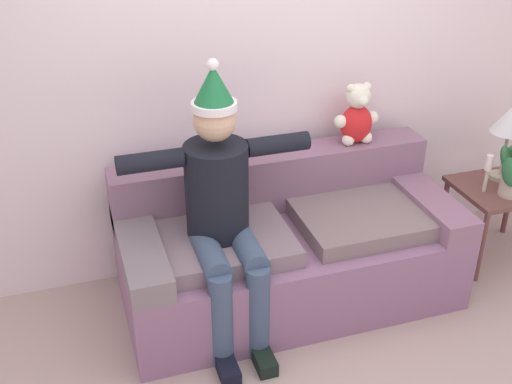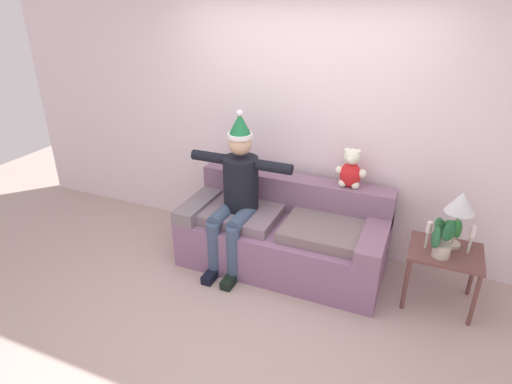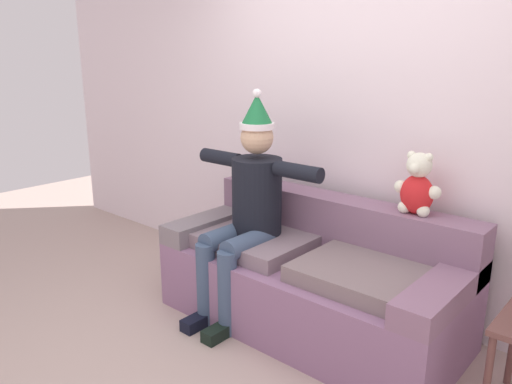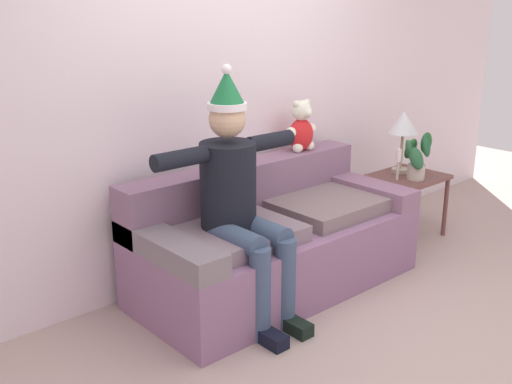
{
  "view_description": "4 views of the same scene",
  "coord_description": "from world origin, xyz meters",
  "px_view_note": "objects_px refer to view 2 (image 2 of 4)",
  "views": [
    {
      "loc": [
        -1.15,
        -1.94,
        2.45
      ],
      "look_at": [
        -0.23,
        0.91,
        0.8
      ],
      "focal_mm": 44.78,
      "sensor_mm": 36.0,
      "label": 1
    },
    {
      "loc": [
        1.18,
        -2.45,
        2.51
      ],
      "look_at": [
        -0.22,
        0.82,
        0.83
      ],
      "focal_mm": 30.16,
      "sensor_mm": 36.0,
      "label": 2
    },
    {
      "loc": [
        1.7,
        -1.5,
        1.74
      ],
      "look_at": [
        -0.33,
        0.83,
        0.89
      ],
      "focal_mm": 34.86,
      "sensor_mm": 36.0,
      "label": 3
    },
    {
      "loc": [
        -2.63,
        -1.79,
        1.88
      ],
      "look_at": [
        -0.33,
        0.81,
        0.79
      ],
      "focal_mm": 42.82,
      "sensor_mm": 36.0,
      "label": 4
    }
  ],
  "objects_px": {
    "teddy_bear": "(351,170)",
    "side_table": "(444,258)",
    "potted_plant": "(445,237)",
    "table_lamp": "(461,205)",
    "candle_tall": "(428,231)",
    "candle_short": "(472,236)",
    "couch": "(284,233)",
    "person_seated": "(237,191)"
  },
  "relations": [
    {
      "from": "person_seated",
      "to": "side_table",
      "type": "distance_m",
      "value": 1.92
    },
    {
      "from": "couch",
      "to": "table_lamp",
      "type": "distance_m",
      "value": 1.6
    },
    {
      "from": "teddy_bear",
      "to": "potted_plant",
      "type": "distance_m",
      "value": 1.01
    },
    {
      "from": "person_seated",
      "to": "teddy_bear",
      "type": "height_order",
      "value": "person_seated"
    },
    {
      "from": "potted_plant",
      "to": "candle_tall",
      "type": "relative_size",
      "value": 1.56
    },
    {
      "from": "candle_tall",
      "to": "candle_short",
      "type": "bearing_deg",
      "value": 10.3
    },
    {
      "from": "side_table",
      "to": "potted_plant",
      "type": "relative_size",
      "value": 1.52
    },
    {
      "from": "side_table",
      "to": "candle_tall",
      "type": "bearing_deg",
      "value": -173.09
    },
    {
      "from": "couch",
      "to": "teddy_bear",
      "type": "bearing_deg",
      "value": 27.5
    },
    {
      "from": "couch",
      "to": "candle_short",
      "type": "height_order",
      "value": "couch"
    },
    {
      "from": "person_seated",
      "to": "candle_short",
      "type": "bearing_deg",
      "value": 4.43
    },
    {
      "from": "side_table",
      "to": "teddy_bear",
      "type": "bearing_deg",
      "value": 160.63
    },
    {
      "from": "table_lamp",
      "to": "candle_tall",
      "type": "distance_m",
      "value": 0.33
    },
    {
      "from": "person_seated",
      "to": "candle_short",
      "type": "distance_m",
      "value": 2.06
    },
    {
      "from": "side_table",
      "to": "candle_short",
      "type": "height_order",
      "value": "candle_short"
    },
    {
      "from": "table_lamp",
      "to": "candle_tall",
      "type": "height_order",
      "value": "table_lamp"
    },
    {
      "from": "person_seated",
      "to": "potted_plant",
      "type": "distance_m",
      "value": 1.85
    },
    {
      "from": "side_table",
      "to": "table_lamp",
      "type": "xyz_separation_m",
      "value": [
        0.04,
        0.1,
        0.47
      ]
    },
    {
      "from": "table_lamp",
      "to": "teddy_bear",
      "type": "bearing_deg",
      "value": 166.83
    },
    {
      "from": "potted_plant",
      "to": "candle_short",
      "type": "height_order",
      "value": "potted_plant"
    },
    {
      "from": "side_table",
      "to": "potted_plant",
      "type": "distance_m",
      "value": 0.29
    },
    {
      "from": "candle_short",
      "to": "potted_plant",
      "type": "bearing_deg",
      "value": -144.52
    },
    {
      "from": "candle_tall",
      "to": "candle_short",
      "type": "distance_m",
      "value": 0.34
    },
    {
      "from": "couch",
      "to": "candle_short",
      "type": "distance_m",
      "value": 1.66
    },
    {
      "from": "table_lamp",
      "to": "candle_short",
      "type": "distance_m",
      "value": 0.27
    },
    {
      "from": "candle_short",
      "to": "person_seated",
      "type": "bearing_deg",
      "value": -175.57
    },
    {
      "from": "couch",
      "to": "teddy_bear",
      "type": "distance_m",
      "value": 0.9
    },
    {
      "from": "candle_tall",
      "to": "person_seated",
      "type": "bearing_deg",
      "value": -176.71
    },
    {
      "from": "person_seated",
      "to": "candle_short",
      "type": "xyz_separation_m",
      "value": [
        2.05,
        0.16,
        -0.1
      ]
    },
    {
      "from": "person_seated",
      "to": "candle_short",
      "type": "height_order",
      "value": "person_seated"
    },
    {
      "from": "couch",
      "to": "table_lamp",
      "type": "bearing_deg",
      "value": 2.19
    },
    {
      "from": "couch",
      "to": "side_table",
      "type": "distance_m",
      "value": 1.46
    },
    {
      "from": "teddy_bear",
      "to": "candle_short",
      "type": "relative_size",
      "value": 1.51
    },
    {
      "from": "teddy_bear",
      "to": "side_table",
      "type": "height_order",
      "value": "teddy_bear"
    },
    {
      "from": "person_seated",
      "to": "table_lamp",
      "type": "bearing_deg",
      "value": 6.45
    },
    {
      "from": "couch",
      "to": "person_seated",
      "type": "xyz_separation_m",
      "value": [
        -0.43,
        -0.16,
        0.46
      ]
    },
    {
      "from": "teddy_bear",
      "to": "candle_short",
      "type": "height_order",
      "value": "teddy_bear"
    },
    {
      "from": "side_table",
      "to": "candle_short",
      "type": "bearing_deg",
      "value": 13.62
    },
    {
      "from": "table_lamp",
      "to": "candle_tall",
      "type": "xyz_separation_m",
      "value": [
        -0.2,
        -0.12,
        -0.23
      ]
    },
    {
      "from": "side_table",
      "to": "person_seated",
      "type": "bearing_deg",
      "value": -176.39
    },
    {
      "from": "person_seated",
      "to": "couch",
      "type": "bearing_deg",
      "value": 20.27
    },
    {
      "from": "candle_short",
      "to": "couch",
      "type": "bearing_deg",
      "value": 179.95
    }
  ]
}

